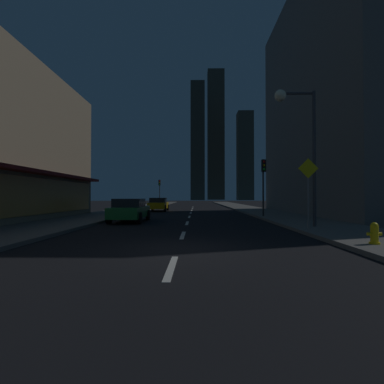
{
  "coord_description": "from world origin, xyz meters",
  "views": [
    {
      "loc": [
        0.56,
        -8.23,
        1.58
      ],
      "look_at": [
        0.0,
        25.92,
        2.14
      ],
      "focal_mm": 26.28,
      "sensor_mm": 36.0,
      "label": 1
    }
  ],
  "objects_px": {
    "street_lamp_right": "(297,124)",
    "fire_hydrant_yellow_near": "(374,234)",
    "car_parked_near": "(130,210)",
    "car_parked_far": "(158,204)",
    "fire_hydrant_far_left": "(130,208)",
    "traffic_light_near_right": "(264,175)",
    "pedestrian_crossing_sign": "(308,187)",
    "traffic_light_far_left": "(160,187)"
  },
  "relations": [
    {
      "from": "fire_hydrant_yellow_near",
      "to": "traffic_light_near_right",
      "type": "xyz_separation_m",
      "value": [
        -0.4,
        12.22,
        2.74
      ]
    },
    {
      "from": "car_parked_far",
      "to": "street_lamp_right",
      "type": "xyz_separation_m",
      "value": [
        8.98,
        -17.0,
        4.33
      ]
    },
    {
      "from": "car_parked_near",
      "to": "street_lamp_right",
      "type": "height_order",
      "value": "street_lamp_right"
    },
    {
      "from": "car_parked_near",
      "to": "fire_hydrant_yellow_near",
      "type": "xyz_separation_m",
      "value": [
        9.5,
        -8.9,
        -0.29
      ]
    },
    {
      "from": "traffic_light_near_right",
      "to": "pedestrian_crossing_sign",
      "type": "height_order",
      "value": "traffic_light_near_right"
    },
    {
      "from": "car_parked_far",
      "to": "fire_hydrant_far_left",
      "type": "relative_size",
      "value": 6.48
    },
    {
      "from": "fire_hydrant_far_left",
      "to": "pedestrian_crossing_sign",
      "type": "height_order",
      "value": "pedestrian_crossing_sign"
    },
    {
      "from": "fire_hydrant_yellow_near",
      "to": "traffic_light_near_right",
      "type": "relative_size",
      "value": 0.16
    },
    {
      "from": "fire_hydrant_yellow_near",
      "to": "car_parked_near",
      "type": "bearing_deg",
      "value": 136.88
    },
    {
      "from": "fire_hydrant_far_left",
      "to": "pedestrian_crossing_sign",
      "type": "xyz_separation_m",
      "value": [
        11.5,
        -14.33,
        1.56
      ]
    },
    {
      "from": "street_lamp_right",
      "to": "car_parked_far",
      "type": "bearing_deg",
      "value": 117.85
    },
    {
      "from": "traffic_light_far_left",
      "to": "traffic_light_near_right",
      "type": "bearing_deg",
      "value": -66.23
    },
    {
      "from": "car_parked_near",
      "to": "traffic_light_near_right",
      "type": "height_order",
      "value": "traffic_light_near_right"
    },
    {
      "from": "fire_hydrant_yellow_near",
      "to": "street_lamp_right",
      "type": "distance_m",
      "value": 6.81
    },
    {
      "from": "car_parked_far",
      "to": "fire_hydrant_far_left",
      "type": "height_order",
      "value": "car_parked_far"
    },
    {
      "from": "car_parked_far",
      "to": "fire_hydrant_far_left",
      "type": "xyz_separation_m",
      "value": [
        -2.3,
        -3.44,
        -0.29
      ]
    },
    {
      "from": "fire_hydrant_far_left",
      "to": "traffic_light_far_left",
      "type": "bearing_deg",
      "value": 88.77
    },
    {
      "from": "fire_hydrant_far_left",
      "to": "traffic_light_near_right",
      "type": "distance_m",
      "value": 13.32
    },
    {
      "from": "car_parked_far",
      "to": "street_lamp_right",
      "type": "relative_size",
      "value": 0.64
    },
    {
      "from": "traffic_light_near_right",
      "to": "fire_hydrant_yellow_near",
      "type": "bearing_deg",
      "value": -88.13
    },
    {
      "from": "street_lamp_right",
      "to": "fire_hydrant_yellow_near",
      "type": "bearing_deg",
      "value": -84.04
    },
    {
      "from": "car_parked_near",
      "to": "car_parked_far",
      "type": "relative_size",
      "value": 1.0
    },
    {
      "from": "street_lamp_right",
      "to": "pedestrian_crossing_sign",
      "type": "relative_size",
      "value": 2.09
    },
    {
      "from": "car_parked_far",
      "to": "pedestrian_crossing_sign",
      "type": "xyz_separation_m",
      "value": [
        9.2,
        -17.77,
        1.28
      ]
    },
    {
      "from": "fire_hydrant_far_left",
      "to": "traffic_light_far_left",
      "type": "distance_m",
      "value": 18.86
    },
    {
      "from": "fire_hydrant_far_left",
      "to": "street_lamp_right",
      "type": "xyz_separation_m",
      "value": [
        11.28,
        -13.56,
        4.61
      ]
    },
    {
      "from": "fire_hydrant_far_left",
      "to": "car_parked_far",
      "type": "bearing_deg",
      "value": 56.25
    },
    {
      "from": "car_parked_far",
      "to": "traffic_light_far_left",
      "type": "height_order",
      "value": "traffic_light_far_left"
    },
    {
      "from": "car_parked_far",
      "to": "street_lamp_right",
      "type": "bearing_deg",
      "value": -62.15
    },
    {
      "from": "traffic_light_near_right",
      "to": "traffic_light_far_left",
      "type": "xyz_separation_m",
      "value": [
        -11.0,
        24.98,
        0.0
      ]
    },
    {
      "from": "fire_hydrant_yellow_near",
      "to": "fire_hydrant_far_left",
      "type": "xyz_separation_m",
      "value": [
        -11.8,
        18.54,
        0.0
      ]
    },
    {
      "from": "pedestrian_crossing_sign",
      "to": "street_lamp_right",
      "type": "bearing_deg",
      "value": 105.85
    },
    {
      "from": "fire_hydrant_yellow_near",
      "to": "fire_hydrant_far_left",
      "type": "relative_size",
      "value": 1.0
    },
    {
      "from": "street_lamp_right",
      "to": "pedestrian_crossing_sign",
      "type": "height_order",
      "value": "street_lamp_right"
    },
    {
      "from": "car_parked_far",
      "to": "pedestrian_crossing_sign",
      "type": "height_order",
      "value": "pedestrian_crossing_sign"
    },
    {
      "from": "car_parked_near",
      "to": "pedestrian_crossing_sign",
      "type": "distance_m",
      "value": 10.4
    },
    {
      "from": "car_parked_far",
      "to": "pedestrian_crossing_sign",
      "type": "distance_m",
      "value": 20.05
    },
    {
      "from": "traffic_light_near_right",
      "to": "pedestrian_crossing_sign",
      "type": "xyz_separation_m",
      "value": [
        0.1,
        -8.01,
        -1.18
      ]
    },
    {
      "from": "fire_hydrant_far_left",
      "to": "street_lamp_right",
      "type": "bearing_deg",
      "value": -50.24
    },
    {
      "from": "fire_hydrant_yellow_near",
      "to": "street_lamp_right",
      "type": "height_order",
      "value": "street_lamp_right"
    },
    {
      "from": "car_parked_far",
      "to": "fire_hydrant_yellow_near",
      "type": "height_order",
      "value": "car_parked_far"
    },
    {
      "from": "fire_hydrant_yellow_near",
      "to": "fire_hydrant_far_left",
      "type": "bearing_deg",
      "value": 122.47
    }
  ]
}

